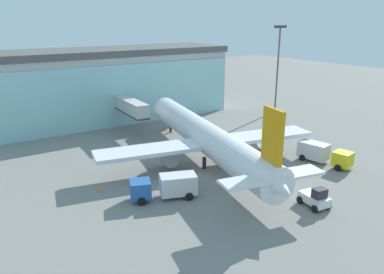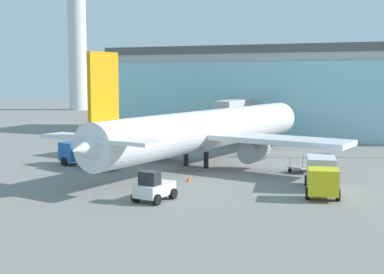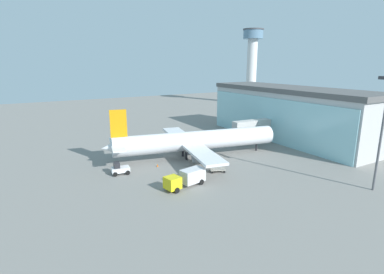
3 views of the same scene
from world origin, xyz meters
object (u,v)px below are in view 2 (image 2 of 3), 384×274
catering_truck (90,153)px  safety_cone_nose (189,179)px  control_tower (77,26)px  fuel_truck (321,174)px  safety_cone_wingtip (75,154)px  baggage_cart (303,167)px  pushback_tug (154,188)px  jet_bridge (240,109)px  airplane (207,130)px

catering_truck → safety_cone_nose: 12.26m
control_tower → fuel_truck: control_tower is taller
control_tower → safety_cone_wingtip: bearing=-56.3°
control_tower → baggage_cart: bearing=-44.1°
safety_cone_wingtip → safety_cone_nose: bearing=-26.0°
catering_truck → pushback_tug: 16.05m
jet_bridge → safety_cone_nose: 30.27m
jet_bridge → fuel_truck: 33.56m
baggage_cart → safety_cone_wingtip: (-26.01, 0.12, -0.23)m
airplane → safety_cone_wingtip: 16.23m
safety_cone_wingtip → catering_truck: bearing=-44.9°
airplane → fuel_truck: 16.17m
pushback_tug → safety_cone_wingtip: pushback_tug is taller
safety_cone_nose → baggage_cart: bearing=45.4°
control_tower → pushback_tug: control_tower is taller
fuel_truck → safety_cone_wingtip: bearing=-117.1°
fuel_truck → safety_cone_wingtip: fuel_truck is taller
catering_truck → baggage_cart: catering_truck is taller
fuel_truck → airplane: bearing=-136.1°
jet_bridge → pushback_tug: jet_bridge is taller
pushback_tug → safety_cone_wingtip: 24.20m
jet_bridge → safety_cone_nose: bearing=-169.0°
control_tower → catering_truck: 95.59m
airplane → baggage_cart: 10.63m
catering_truck → safety_cone_wingtip: (-5.78, 5.77, -1.19)m
pushback_tug → safety_cone_nose: bearing=10.0°
baggage_cart → safety_cone_nose: (-8.37, -8.48, -0.23)m
safety_cone_wingtip → fuel_truck: bearing=-16.2°
catering_truck → safety_cone_nose: size_ratio=13.84×
pushback_tug → safety_cone_wingtip: size_ratio=6.19×
fuel_truck → safety_cone_nose: size_ratio=13.79×
airplane → catering_truck: 12.24m
control_tower → airplane: (63.18, -70.18, -18.59)m
jet_bridge → control_tower: size_ratio=0.40×
pushback_tug → control_tower: bearing=44.2°
baggage_cart → pushback_tug: bearing=177.0°
fuel_truck → safety_cone_wingtip: 30.19m
catering_truck → safety_cone_wingtip: bearing=-24.7°
control_tower → catering_truck: size_ratio=4.71×
catering_truck → safety_cone_nose: catering_truck is taller
control_tower → pushback_tug: 110.95m
safety_cone_nose → pushback_tug: bearing=-87.4°
fuel_truck → catering_truck: bearing=-107.5°
safety_cone_wingtip → pushback_tug: bearing=-42.0°
airplane → safety_cone_nose: size_ratio=70.52×
jet_bridge → baggage_cart: bearing=-146.3°
safety_cone_nose → safety_cone_wingtip: bearing=154.0°
baggage_cart → safety_cone_wingtip: 26.01m
catering_truck → pushback_tug: catering_truck is taller
jet_bridge → fuel_truck: (15.77, -29.46, -3.05)m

